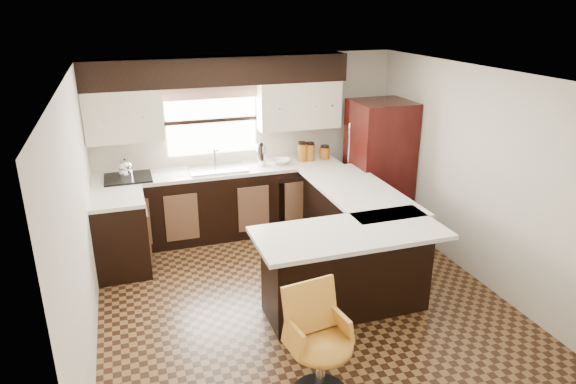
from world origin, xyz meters
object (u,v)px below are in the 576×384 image
object	(u,v)px
peninsula_return	(346,271)
bar_chair	(321,347)
refrigerator	(379,166)
peninsula_long	(353,227)

from	to	relation	value
peninsula_return	bar_chair	xyz separation A→B (m)	(-0.72, -1.10, 0.03)
peninsula_return	refrigerator	size ratio (longest dim) A/B	0.92
peninsula_return	refrigerator	xyz separation A→B (m)	(1.32, 1.87, 0.45)
bar_chair	refrigerator	bearing A→B (deg)	47.37
peninsula_long	bar_chair	bearing A→B (deg)	-120.86
peninsula_long	peninsula_return	size ratio (longest dim) A/B	1.18
peninsula_return	refrigerator	distance (m)	2.33
refrigerator	bar_chair	distance (m)	3.62
refrigerator	peninsula_long	bearing A→B (deg)	-131.68
peninsula_long	peninsula_return	world-z (taller)	same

